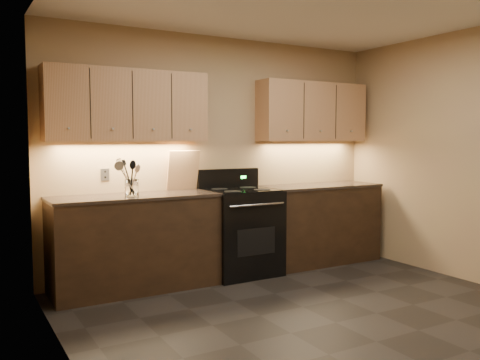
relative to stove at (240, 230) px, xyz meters
name	(u,v)px	position (x,y,z in m)	size (l,w,h in m)	color
floor	(336,323)	(-0.08, -1.68, -0.48)	(4.00, 4.00, 0.00)	black
wall_back	(220,155)	(-0.08, 0.32, 0.82)	(4.00, 0.04, 2.60)	#9D795C
wall_left	(76,168)	(-2.08, -1.68, 0.82)	(0.04, 4.00, 2.60)	#9D795C
counter_left	(135,242)	(-1.18, 0.02, -0.01)	(1.62, 0.62, 0.93)	black
counter_right	(319,223)	(1.10, 0.02, -0.01)	(1.46, 0.62, 0.93)	black
stove	(240,230)	(0.00, 0.00, 0.00)	(0.76, 0.68, 1.14)	black
upper_cab_left	(128,106)	(-1.18, 0.17, 1.32)	(1.60, 0.30, 0.70)	tan
upper_cab_right	(312,112)	(1.10, 0.17, 1.32)	(1.44, 0.30, 0.70)	tan
outlet_plate	(105,175)	(-1.38, 0.31, 0.64)	(0.09, 0.01, 0.12)	#B2B5BA
utensil_crock	(132,188)	(-1.22, -0.05, 0.53)	(0.15, 0.15, 0.16)	white
cutting_board	(183,170)	(-0.56, 0.25, 0.66)	(0.34, 0.02, 0.44)	tan
wooden_spoon	(129,179)	(-1.25, -0.05, 0.61)	(0.06, 0.06, 0.30)	tan
black_spoon	(130,178)	(-1.23, -0.04, 0.63)	(0.06, 0.06, 0.32)	black
black_turner	(133,176)	(-1.21, -0.07, 0.65)	(0.08, 0.08, 0.36)	black
steel_spatula	(133,174)	(-1.20, -0.03, 0.66)	(0.08, 0.08, 0.38)	silver
steel_skimmer	(135,176)	(-1.19, -0.06, 0.64)	(0.09, 0.09, 0.34)	silver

